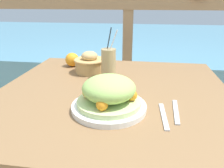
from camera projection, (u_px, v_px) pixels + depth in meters
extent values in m
cube|color=olive|center=(113.00, 95.00, 0.97)|extent=(1.02, 0.99, 0.04)
cube|color=olive|center=(60.00, 113.00, 1.57)|extent=(0.06, 0.06, 0.69)
cube|color=olive|center=(190.00, 122.00, 1.44)|extent=(0.06, 0.06, 0.69)
cube|color=#937551|center=(129.00, 3.00, 1.53)|extent=(2.80, 0.08, 0.09)
cube|color=#937551|center=(127.00, 78.00, 1.74)|extent=(0.07, 0.07, 1.04)
cube|color=#568EA8|center=(137.00, 48.00, 4.15)|extent=(12.00, 4.00, 0.46)
cylinder|color=white|center=(109.00, 107.00, 0.79)|extent=(0.27, 0.27, 0.02)
cylinder|color=#C6DB8E|center=(109.00, 102.00, 0.79)|extent=(0.23, 0.23, 0.02)
ellipsoid|color=#9EC660|center=(109.00, 88.00, 0.77)|extent=(0.19, 0.19, 0.09)
sphere|color=orange|center=(132.00, 95.00, 0.77)|extent=(0.04, 0.04, 0.04)
sphere|color=orange|center=(114.00, 86.00, 0.85)|extent=(0.04, 0.04, 0.04)
sphere|color=orange|center=(88.00, 92.00, 0.80)|extent=(0.04, 0.04, 0.04)
sphere|color=orange|center=(103.00, 105.00, 0.70)|extent=(0.04, 0.04, 0.04)
cylinder|color=tan|center=(109.00, 64.00, 1.07)|extent=(0.07, 0.07, 0.15)
cylinder|color=white|center=(110.00, 51.00, 1.05)|extent=(0.08, 0.03, 0.21)
cylinder|color=black|center=(107.00, 50.00, 1.05)|extent=(0.04, 0.05, 0.21)
cylinder|color=tan|center=(90.00, 66.00, 1.19)|extent=(0.16, 0.16, 0.07)
torus|color=tan|center=(90.00, 60.00, 1.17)|extent=(0.17, 0.17, 0.01)
ellipsoid|color=tan|center=(89.00, 56.00, 1.17)|extent=(0.09, 0.09, 0.05)
cube|color=silver|center=(164.00, 116.00, 0.75)|extent=(0.02, 0.18, 0.00)
cube|color=silver|center=(176.00, 111.00, 0.78)|extent=(0.03, 0.18, 0.00)
sphere|color=orange|center=(72.00, 60.00, 1.29)|extent=(0.08, 0.08, 0.08)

